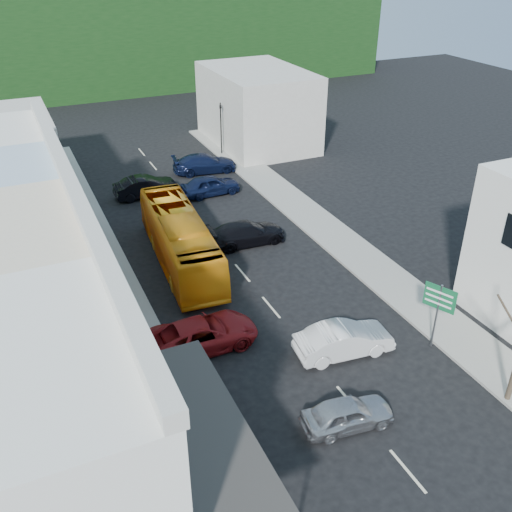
# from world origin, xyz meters

# --- Properties ---
(ground) EXTENTS (120.00, 120.00, 0.00)m
(ground) POSITION_xyz_m (0.00, 0.00, 0.00)
(ground) COLOR black
(ground) RESTS_ON ground
(sidewalk_left) EXTENTS (3.00, 52.00, 0.15)m
(sidewalk_left) POSITION_xyz_m (-7.50, 10.00, 0.07)
(sidewalk_left) COLOR gray
(sidewalk_left) RESTS_ON ground
(sidewalk_right) EXTENTS (3.00, 52.00, 0.15)m
(sidewalk_right) POSITION_xyz_m (7.50, 10.00, 0.07)
(sidewalk_right) COLOR gray
(sidewalk_right) RESTS_ON ground
(shopfront_row) EXTENTS (8.25, 30.00, 8.00)m
(shopfront_row) POSITION_xyz_m (-12.49, 5.00, 4.00)
(shopfront_row) COLOR white
(shopfront_row) RESTS_ON ground
(distant_block_left) EXTENTS (8.00, 10.00, 6.00)m
(distant_block_left) POSITION_xyz_m (-12.00, 27.00, 3.00)
(distant_block_left) COLOR #B7B2A8
(distant_block_left) RESTS_ON ground
(distant_block_right) EXTENTS (8.00, 12.00, 7.00)m
(distant_block_right) POSITION_xyz_m (11.00, 30.00, 3.50)
(distant_block_right) COLOR #B7B2A8
(distant_block_right) RESTS_ON ground
(hillside) EXTENTS (80.00, 26.00, 14.00)m
(hillside) POSITION_xyz_m (-1.45, 65.09, 6.73)
(hillside) COLOR black
(hillside) RESTS_ON ground
(bus) EXTENTS (3.36, 11.75, 3.10)m
(bus) POSITION_xyz_m (-2.95, 10.72, 1.55)
(bus) COLOR #FD9F15
(bus) RESTS_ON ground
(car_silver) EXTENTS (4.57, 2.27, 1.40)m
(car_silver) POSITION_xyz_m (-0.89, -5.05, 0.70)
(car_silver) COLOR #AEAEB3
(car_silver) RESTS_ON ground
(car_white) EXTENTS (4.56, 2.24, 1.40)m
(car_white) POSITION_xyz_m (1.49, -0.97, 0.70)
(car_white) COLOR silver
(car_white) RESTS_ON ground
(car_red) EXTENTS (4.62, 1.94, 1.40)m
(car_red) POSITION_xyz_m (-4.56, 2.32, 0.70)
(car_red) COLOR maroon
(car_red) RESTS_ON ground
(car_black_near) EXTENTS (4.55, 1.96, 1.40)m
(car_black_near) POSITION_xyz_m (1.75, 11.36, 0.70)
(car_black_near) COLOR black
(car_black_near) RESTS_ON ground
(car_navy_mid) EXTENTS (4.46, 1.94, 1.40)m
(car_navy_mid) POSITION_xyz_m (2.42, 19.94, 0.70)
(car_navy_mid) COLOR black
(car_navy_mid) RESTS_ON ground
(car_black_far) EXTENTS (4.44, 1.90, 1.40)m
(car_black_far) POSITION_xyz_m (-2.24, 21.70, 0.70)
(car_black_far) COLOR black
(car_black_far) RESTS_ON ground
(car_navy_far) EXTENTS (4.68, 2.34, 1.40)m
(car_navy_far) POSITION_xyz_m (3.66, 24.69, 0.70)
(car_navy_far) COLOR black
(car_navy_far) RESTS_ON ground
(pedestrian_left) EXTENTS (0.44, 0.63, 1.70)m
(pedestrian_left) POSITION_xyz_m (-8.50, 4.00, 1.00)
(pedestrian_left) COLOR black
(pedestrian_left) RESTS_ON sidewalk_left
(direction_sign) EXTENTS (1.39, 1.73, 3.54)m
(direction_sign) POSITION_xyz_m (5.80, -2.28, 1.77)
(direction_sign) COLOR #115932
(direction_sign) RESTS_ON ground
(traffic_signal) EXTENTS (1.21, 1.32, 4.79)m
(traffic_signal) POSITION_xyz_m (6.60, 28.25, 2.40)
(traffic_signal) COLOR black
(traffic_signal) RESTS_ON ground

